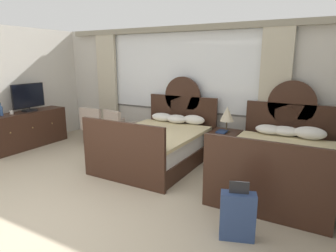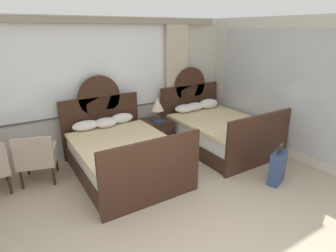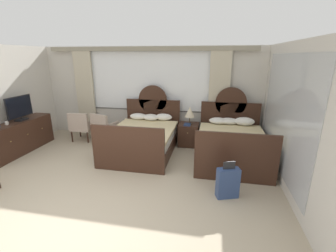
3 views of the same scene
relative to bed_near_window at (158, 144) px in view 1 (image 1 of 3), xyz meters
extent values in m
plane|color=tan|center=(-0.15, -2.67, -0.37)|extent=(24.00, 24.00, 0.00)
cube|color=beige|center=(-0.15, 1.25, 0.98)|extent=(6.54, 0.07, 2.70)
cube|color=#5B5954|center=(-0.15, 1.21, 1.34)|extent=(3.82, 0.02, 1.77)
cube|color=white|center=(-0.15, 1.20, 1.34)|extent=(3.74, 0.02, 1.69)
cube|color=#C1B79E|center=(-2.19, 1.12, 0.93)|extent=(0.57, 0.08, 2.60)
cube|color=#C1B79E|center=(1.89, 1.12, 0.93)|extent=(0.57, 0.08, 2.60)
cube|color=gray|center=(-0.15, 1.12, 2.25)|extent=(6.01, 0.10, 0.12)
cube|color=#382116|center=(0.00, -0.05, -0.22)|extent=(1.53, 2.10, 0.30)
cube|color=white|center=(0.00, -0.05, 0.07)|extent=(1.47, 2.00, 0.29)
cube|color=beige|center=(0.00, -0.13, 0.25)|extent=(1.57, 1.90, 0.06)
cube|color=#382116|center=(0.00, 1.03, 0.23)|extent=(1.61, 0.06, 1.20)
cylinder|color=#382116|center=(0.00, 1.03, 0.83)|extent=(0.84, 0.06, 0.84)
cube|color=#382116|center=(0.00, -1.13, 0.15)|extent=(1.61, 0.06, 1.03)
ellipsoid|color=white|center=(-0.38, 0.80, 0.37)|extent=(0.51, 0.29, 0.18)
ellipsoid|color=white|center=(0.00, 0.77, 0.37)|extent=(0.45, 0.33, 0.18)
ellipsoid|color=white|center=(0.37, 0.84, 0.38)|extent=(0.48, 0.24, 0.20)
cube|color=#382116|center=(2.22, -0.05, -0.22)|extent=(1.53, 2.10, 0.30)
cube|color=white|center=(2.22, -0.05, 0.07)|extent=(1.47, 2.00, 0.29)
cube|color=beige|center=(2.22, -0.13, 0.25)|extent=(1.57, 1.90, 0.06)
cube|color=#382116|center=(2.22, 1.03, 0.23)|extent=(1.61, 0.06, 1.20)
cylinder|color=#382116|center=(2.22, 1.03, 0.83)|extent=(0.84, 0.06, 0.84)
cube|color=#382116|center=(2.22, -1.13, 0.15)|extent=(1.61, 0.06, 1.03)
ellipsoid|color=white|center=(1.91, 0.79, 0.36)|extent=(0.49, 0.34, 0.17)
ellipsoid|color=white|center=(2.18, 0.80, 0.36)|extent=(0.51, 0.31, 0.17)
ellipsoid|color=white|center=(2.59, 0.76, 0.39)|extent=(0.53, 0.32, 0.22)
cube|color=#382116|center=(1.11, 0.70, -0.06)|extent=(0.55, 0.55, 0.62)
sphere|color=tan|center=(1.11, 0.42, 0.07)|extent=(0.02, 0.02, 0.02)
cylinder|color=brown|center=(1.13, 0.69, 0.26)|extent=(0.14, 0.14, 0.02)
cylinder|color=brown|center=(1.13, 0.69, 0.36)|extent=(0.03, 0.03, 0.19)
cone|color=beige|center=(1.13, 0.69, 0.60)|extent=(0.27, 0.27, 0.29)
cube|color=navy|center=(1.08, 0.60, 0.26)|extent=(0.18, 0.26, 0.03)
cube|color=#382116|center=(-3.17, -0.62, 0.04)|extent=(0.50, 1.91, 0.82)
sphere|color=tan|center=(-2.91, -0.09, 0.12)|extent=(0.03, 0.03, 0.03)
sphere|color=tan|center=(-2.91, -0.62, 0.12)|extent=(0.03, 0.03, 0.03)
sphere|color=tan|center=(-2.91, -1.14, 0.12)|extent=(0.03, 0.03, 0.03)
cube|color=black|center=(-3.15, -0.48, 0.47)|extent=(0.20, 0.28, 0.04)
cylinder|color=black|center=(-3.15, -0.48, 0.52)|extent=(0.04, 0.04, 0.05)
cube|color=black|center=(-3.15, -0.48, 0.81)|extent=(0.04, 0.79, 0.54)
cube|color=black|center=(-3.13, -0.48, 0.81)|extent=(0.01, 0.75, 0.50)
cylinder|color=#385B99|center=(-3.20, -1.11, 0.55)|extent=(0.07, 0.07, 0.20)
cylinder|color=#385B99|center=(-3.20, -1.11, 0.69)|extent=(0.03, 0.03, 0.08)
cylinder|color=black|center=(-3.20, -1.11, 0.73)|extent=(0.03, 0.03, 0.01)
cylinder|color=white|center=(-3.19, -0.89, 0.49)|extent=(0.08, 0.08, 0.08)
torus|color=white|center=(-3.14, -0.89, 0.50)|extent=(0.05, 0.01, 0.05)
cube|color=#B29E8E|center=(-1.30, 0.52, 0.02)|extent=(0.73, 0.73, 0.10)
cube|color=#B29E8E|center=(-1.38, 0.28, 0.28)|extent=(0.58, 0.24, 0.44)
cube|color=#B29E8E|center=(-1.05, 0.45, 0.15)|extent=(0.21, 0.52, 0.16)
cube|color=#B29E8E|center=(-1.56, 0.60, 0.15)|extent=(0.21, 0.52, 0.16)
cylinder|color=#382116|center=(-1.00, 0.69, -0.20)|extent=(0.04, 0.04, 0.33)
cylinder|color=#382116|center=(-1.47, 0.83, -0.20)|extent=(0.04, 0.04, 0.33)
cylinder|color=#382116|center=(-1.14, 0.22, -0.20)|extent=(0.04, 0.04, 0.33)
cylinder|color=#382116|center=(-1.61, 0.36, -0.20)|extent=(0.04, 0.04, 0.33)
cube|color=#B29E8E|center=(-2.04, 0.52, 0.02)|extent=(0.62, 0.62, 0.10)
cube|color=#B29E8E|center=(-2.02, 0.27, 0.28)|extent=(0.59, 0.12, 0.44)
cube|color=#B29E8E|center=(-1.78, 0.54, 0.15)|extent=(0.09, 0.53, 0.16)
cube|color=#B29E8E|center=(-2.30, 0.51, 0.15)|extent=(0.09, 0.53, 0.16)
cylinder|color=#382116|center=(-1.81, 0.78, -0.20)|extent=(0.04, 0.04, 0.33)
cylinder|color=#382116|center=(-2.29, 0.75, -0.20)|extent=(0.04, 0.04, 0.33)
cylinder|color=#382116|center=(-1.78, 0.30, -0.20)|extent=(0.04, 0.04, 0.33)
cylinder|color=#382116|center=(-2.26, 0.27, -0.20)|extent=(0.04, 0.04, 0.33)
cube|color=navy|center=(2.06, -1.69, -0.09)|extent=(0.42, 0.29, 0.56)
cube|color=#232326|center=(2.06, -1.69, 0.26)|extent=(0.21, 0.09, 0.14)
cylinder|color=black|center=(1.92, -1.74, -0.34)|extent=(0.05, 0.04, 0.05)
cylinder|color=black|center=(2.21, -1.64, -0.34)|extent=(0.05, 0.04, 0.05)
camera|label=1|loc=(2.83, -4.65, 1.64)|focal=31.15mm
camera|label=2|loc=(-1.65, -4.19, 2.11)|focal=29.38mm
camera|label=3|loc=(1.71, -5.42, 2.07)|focal=24.57mm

